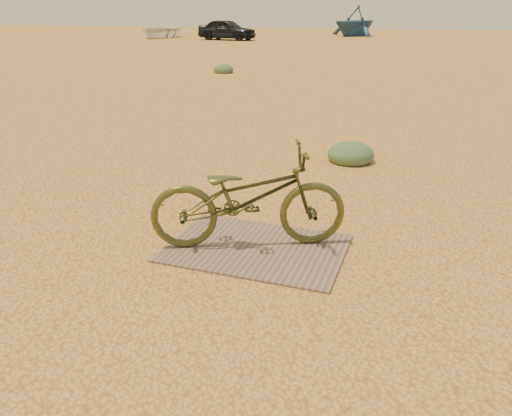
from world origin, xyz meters
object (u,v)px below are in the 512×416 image
(bicycle, at_px, (248,198))
(plywood_board, at_px, (256,248))
(car, at_px, (227,30))
(boat_far_left, at_px, (355,21))
(boat_near_left, at_px, (160,30))

(bicycle, bearing_deg, plywood_board, -135.23)
(plywood_board, distance_m, car, 35.15)
(plywood_board, bearing_deg, boat_far_left, 97.81)
(plywood_board, distance_m, bicycle, 0.49)
(boat_far_left, bearing_deg, car, -100.20)
(car, bearing_deg, boat_far_left, -34.74)
(boat_near_left, distance_m, boat_far_left, 16.34)
(boat_near_left, relative_size, boat_far_left, 1.18)
(bicycle, height_order, boat_far_left, boat_far_left)
(car, bearing_deg, plywood_board, -149.88)
(plywood_board, xyz_separation_m, bicycle, (-0.08, 0.03, 0.48))
(plywood_board, distance_m, boat_far_left, 41.71)
(plywood_board, relative_size, car, 0.37)
(boat_near_left, bearing_deg, boat_far_left, 20.64)
(plywood_board, height_order, boat_near_left, boat_near_left)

